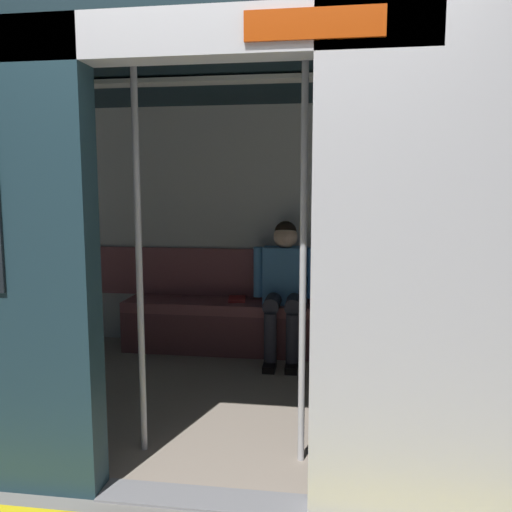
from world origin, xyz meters
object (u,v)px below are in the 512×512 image
at_px(book, 237,299).
at_px(person_seated, 284,281).
at_px(bench_seat, 264,315).
at_px(handbag, 336,295).
at_px(train_car, 233,177).
at_px(grab_pole_door, 139,258).
at_px(grab_pole_far, 303,261).

bearing_deg(book, person_seated, 154.88).
distance_m(bench_seat, handbag, 0.67).
xyz_separation_m(bench_seat, handbag, (-0.64, -0.04, 0.19)).
distance_m(train_car, book, 1.55).
relative_size(person_seated, grab_pole_door, 0.54).
bearing_deg(person_seated, book, -17.03).
distance_m(person_seated, grab_pole_door, 1.92).
bearing_deg(handbag, book, -2.57).
bearing_deg(book, handbag, 169.33).
bearing_deg(handbag, grab_pole_far, 84.02).
height_order(train_car, grab_pole_door, train_car).
height_order(person_seated, grab_pole_far, grab_pole_far).
xyz_separation_m(train_car, bench_seat, (-0.07, -1.03, -1.19)).
xyz_separation_m(handbag, grab_pole_door, (1.08, 1.86, 0.55)).
bearing_deg(handbag, bench_seat, 3.87).
distance_m(grab_pole_door, grab_pole_far, 0.88).
relative_size(train_car, person_seated, 5.38).
height_order(train_car, grab_pole_far, train_car).
height_order(train_car, bench_seat, train_car).
height_order(bench_seat, book, book).
height_order(bench_seat, grab_pole_door, grab_pole_door).
distance_m(bench_seat, grab_pole_door, 2.01).
bearing_deg(book, grab_pole_far, 102.15).
height_order(bench_seat, grab_pole_far, grab_pole_far).
distance_m(train_car, grab_pole_far, 1.03).
xyz_separation_m(person_seated, grab_pole_far, (-0.25, 1.75, 0.42)).
height_order(train_car, book, train_car).
distance_m(handbag, book, 0.89).
height_order(person_seated, book, person_seated).
relative_size(book, grab_pole_door, 0.10).
relative_size(train_car, book, 29.09).
bearing_deg(train_car, grab_pole_far, 123.39).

